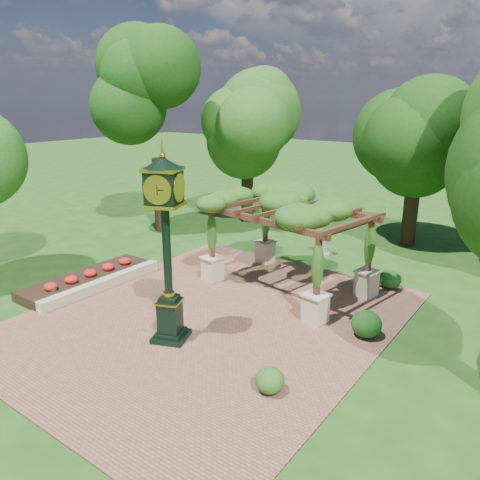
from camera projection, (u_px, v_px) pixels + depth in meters
The scene contains 13 objects.
ground at pixel (190, 331), 13.77m from camera, with size 120.00×120.00×0.00m, color #1E4714.
brick_plaza at pixel (212, 318), 14.53m from camera, with size 10.00×12.00×0.04m, color brown.
border_wall at pixel (103, 284), 16.70m from camera, with size 0.35×5.00×0.40m, color #C6B793.
flower_bed at pixel (88, 279), 17.21m from camera, with size 1.50×5.00×0.36m, color red.
pedestal_clock at pixel (166, 234), 12.38m from camera, with size 1.34×1.34×5.23m.
pergola at pixel (288, 211), 16.05m from camera, with size 6.05×4.35×3.49m.
sundial at pixel (324, 245), 20.35m from camera, with size 0.67×0.67×1.07m.
shrub_front at pixel (270, 380), 10.77m from camera, with size 0.69×0.69×0.62m, color #275618.
shrub_mid at pixel (366, 324), 13.29m from camera, with size 0.87×0.87×0.78m, color #1A4D15.
shrub_back at pixel (390, 278), 16.73m from camera, with size 0.81×0.81×0.73m, color #1F5B1A.
tree_west_near at pixel (156, 99), 22.50m from camera, with size 4.02×4.02×9.57m.
tree_west_far at pixel (248, 121), 24.53m from camera, with size 4.06×4.06×7.90m.
tree_north at pixel (418, 144), 20.56m from camera, with size 3.87×3.87×6.80m.
Camera 1 is at (8.52, -9.11, 6.59)m, focal length 35.00 mm.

